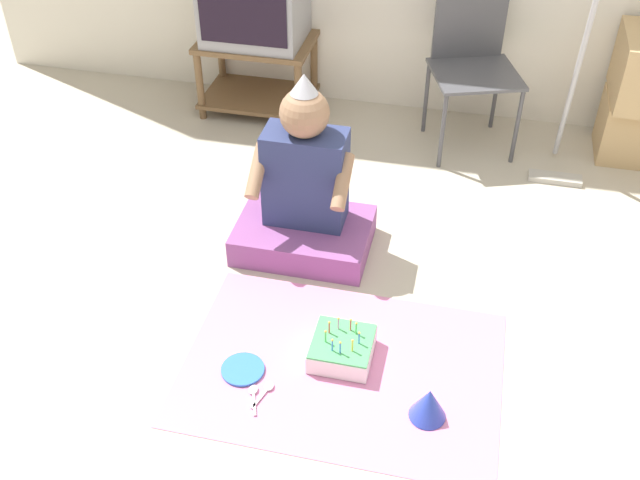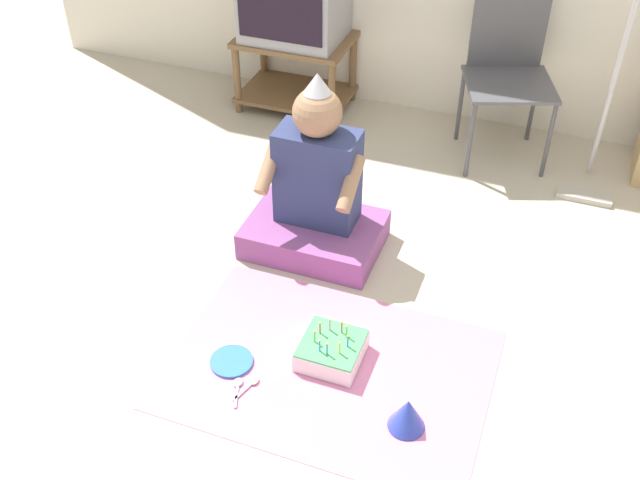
{
  "view_description": "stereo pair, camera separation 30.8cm",
  "coord_description": "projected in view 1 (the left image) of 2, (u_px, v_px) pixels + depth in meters",
  "views": [
    {
      "loc": [
        -0.08,
        -2.07,
        2.28
      ],
      "look_at": [
        -0.62,
        0.27,
        0.35
      ],
      "focal_mm": 42.0,
      "sensor_mm": 36.0,
      "label": 1
    },
    {
      "loc": [
        0.22,
        -1.98,
        2.28
      ],
      "look_at": [
        -0.62,
        0.27,
        0.35
      ],
      "focal_mm": 42.0,
      "sensor_mm": 36.0,
      "label": 2
    }
  ],
  "objects": [
    {
      "name": "plastic_spoon_far",
      "position": [
        253.0,
        393.0,
        2.89
      ],
      "size": [
        0.06,
        0.14,
        0.01
      ],
      "color": "white",
      "rests_on": "party_cloth"
    },
    {
      "name": "birthday_cake",
      "position": [
        342.0,
        348.0,
        3.01
      ],
      "size": [
        0.24,
        0.24,
        0.16
      ],
      "color": "white",
      "rests_on": "party_cloth"
    },
    {
      "name": "folding_chair",
      "position": [
        473.0,
        56.0,
        4.06
      ],
      "size": [
        0.57,
        0.55,
        0.89
      ],
      "color": "#4C4C51",
      "rests_on": "ground_plane"
    },
    {
      "name": "tv_stand",
      "position": [
        258.0,
        68.0,
        4.5
      ],
      "size": [
        0.67,
        0.45,
        0.45
      ],
      "color": "brown",
      "rests_on": "ground_plane"
    },
    {
      "name": "dust_mop",
      "position": [
        567.0,
        121.0,
        3.89
      ],
      "size": [
        0.28,
        0.3,
        1.15
      ],
      "color": "#B2ADA3",
      "rests_on": "ground_plane"
    },
    {
      "name": "tv",
      "position": [
        254.0,
        5.0,
        4.26
      ],
      "size": [
        0.56,
        0.44,
        0.41
      ],
      "color": "#99999E",
      "rests_on": "tv_stand"
    },
    {
      "name": "party_cloth",
      "position": [
        342.0,
        367.0,
        3.0
      ],
      "size": [
        1.26,
        0.89,
        0.01
      ],
      "color": "pink",
      "rests_on": "ground_plane"
    },
    {
      "name": "ground_plane",
      "position": [
        456.0,
        371.0,
        2.99
      ],
      "size": [
        16.0,
        16.0,
        0.0
      ],
      "primitive_type": "plane",
      "color": "#BCB29E"
    },
    {
      "name": "party_hat_blue",
      "position": [
        429.0,
        403.0,
        2.77
      ],
      "size": [
        0.14,
        0.14,
        0.14
      ],
      "color": "blue",
      "rests_on": "party_cloth"
    },
    {
      "name": "paper_plate",
      "position": [
        243.0,
        369.0,
        2.98
      ],
      "size": [
        0.17,
        0.17,
        0.01
      ],
      "color": "blue",
      "rests_on": "party_cloth"
    },
    {
      "name": "person_seated",
      "position": [
        304.0,
        196.0,
        3.44
      ],
      "size": [
        0.63,
        0.45,
        0.89
      ],
      "color": "#8C4C8C",
      "rests_on": "ground_plane"
    },
    {
      "name": "plastic_spoon_near",
      "position": [
        267.0,
        389.0,
        2.9
      ],
      "size": [
        0.06,
        0.14,
        0.01
      ],
      "color": "white",
      "rests_on": "party_cloth"
    }
  ]
}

